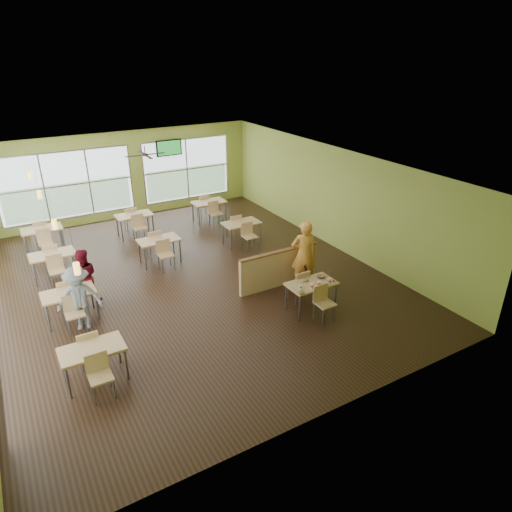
# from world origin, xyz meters

# --- Properties ---
(room) EXTENTS (12.00, 12.04, 3.20)m
(room) POSITION_xyz_m (0.00, 0.00, 1.60)
(room) COLOR black
(room) RESTS_ON ground
(window_bays) EXTENTS (9.24, 10.24, 2.38)m
(window_bays) POSITION_xyz_m (-2.65, 3.08, 1.48)
(window_bays) COLOR white
(window_bays) RESTS_ON room
(main_table) EXTENTS (1.22, 1.52, 0.87)m
(main_table) POSITION_xyz_m (2.00, -3.00, 0.63)
(main_table) COLOR tan
(main_table) RESTS_ON floor
(half_wall_divider) EXTENTS (2.40, 0.14, 1.04)m
(half_wall_divider) POSITION_xyz_m (2.00, -1.55, 0.52)
(half_wall_divider) COLOR tan
(half_wall_divider) RESTS_ON floor
(dining_tables) EXTENTS (6.92, 8.72, 0.87)m
(dining_tables) POSITION_xyz_m (-1.05, 1.71, 0.63)
(dining_tables) COLOR tan
(dining_tables) RESTS_ON floor
(pendant_lights) EXTENTS (0.11, 7.31, 0.86)m
(pendant_lights) POSITION_xyz_m (-3.20, 0.68, 2.45)
(pendant_lights) COLOR #2D2119
(pendant_lights) RESTS_ON ceiling
(ceiling_fan) EXTENTS (1.25, 1.25, 0.29)m
(ceiling_fan) POSITION_xyz_m (-0.00, 3.00, 2.95)
(ceiling_fan) COLOR #2D2119
(ceiling_fan) RESTS_ON ceiling
(tv_backwall) EXTENTS (1.00, 0.07, 0.60)m
(tv_backwall) POSITION_xyz_m (1.80, 5.90, 2.45)
(tv_backwall) COLOR black
(tv_backwall) RESTS_ON wall_back
(man_plaid) EXTENTS (0.81, 0.68, 1.88)m
(man_plaid) POSITION_xyz_m (2.54, -1.90, 0.94)
(man_plaid) COLOR orange
(man_plaid) RESTS_ON floor
(patron_maroon) EXTENTS (0.78, 0.63, 1.49)m
(patron_maroon) POSITION_xyz_m (-2.73, 0.10, 0.75)
(patron_maroon) COLOR maroon
(patron_maroon) RESTS_ON floor
(patron_grey) EXTENTS (1.15, 0.89, 1.58)m
(patron_grey) POSITION_xyz_m (-3.04, -0.99, 0.79)
(patron_grey) COLOR slate
(patron_grey) RESTS_ON floor
(cup_blue) EXTENTS (0.08, 0.08, 0.30)m
(cup_blue) POSITION_xyz_m (1.60, -3.10, 0.81)
(cup_blue) COLOR white
(cup_blue) RESTS_ON main_table
(cup_yellow) EXTENTS (0.10, 0.10, 0.36)m
(cup_yellow) POSITION_xyz_m (1.83, -3.23, 0.82)
(cup_yellow) COLOR white
(cup_yellow) RESTS_ON main_table
(cup_red_near) EXTENTS (0.10, 0.10, 0.35)m
(cup_red_near) POSITION_xyz_m (2.06, -3.22, 0.82)
(cup_red_near) COLOR white
(cup_red_near) RESTS_ON main_table
(cup_red_far) EXTENTS (0.10, 0.10, 0.37)m
(cup_red_far) POSITION_xyz_m (2.37, -3.23, 0.82)
(cup_red_far) COLOR white
(cup_red_far) RESTS_ON main_table
(food_basket) EXTENTS (0.21, 0.21, 0.05)m
(food_basket) POSITION_xyz_m (2.38, -2.88, 0.78)
(food_basket) COLOR black
(food_basket) RESTS_ON main_table
(ketchup_cup) EXTENTS (0.06, 0.06, 0.02)m
(ketchup_cup) POSITION_xyz_m (2.51, -3.21, 0.76)
(ketchup_cup) COLOR #A90918
(ketchup_cup) RESTS_ON main_table
(wrapper_left) EXTENTS (0.20, 0.19, 0.04)m
(wrapper_left) POSITION_xyz_m (1.49, -3.28, 0.77)
(wrapper_left) COLOR olive
(wrapper_left) RESTS_ON main_table
(wrapper_mid) EXTENTS (0.22, 0.21, 0.05)m
(wrapper_mid) POSITION_xyz_m (1.93, -2.83, 0.77)
(wrapper_mid) COLOR olive
(wrapper_mid) RESTS_ON main_table
(wrapper_right) EXTENTS (0.15, 0.13, 0.03)m
(wrapper_right) POSITION_xyz_m (2.20, -3.30, 0.77)
(wrapper_right) COLOR olive
(wrapper_right) RESTS_ON main_table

